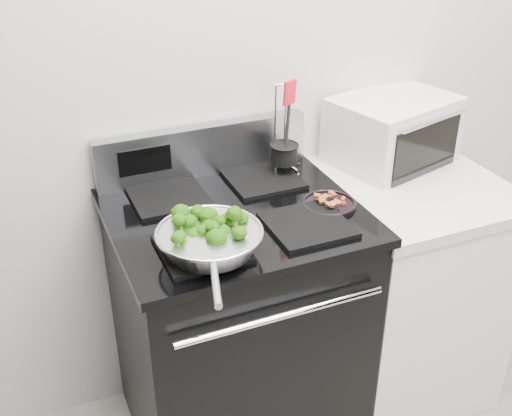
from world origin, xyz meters
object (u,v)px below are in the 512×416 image
skillet (210,240)px  bacon_plate (329,201)px  utensil_holder (284,158)px  gas_range (237,325)px  toaster_oven (392,130)px

skillet → bacon_plate: bearing=30.7°
bacon_plate → utensil_holder: (-0.04, 0.26, 0.05)m
gas_range → skillet: size_ratio=2.38×
bacon_plate → toaster_oven: bearing=33.4°
utensil_holder → toaster_oven: (0.45, 0.01, 0.03)m
gas_range → skillet: 0.57m
gas_range → bacon_plate: size_ratio=6.47×
bacon_plate → skillet: bearing=-165.1°
skillet → bacon_plate: size_ratio=2.72×
bacon_plate → utensil_holder: utensil_holder is taller
toaster_oven → utensil_holder: bearing=166.1°
gas_range → skillet: bearing=-127.4°
skillet → utensil_holder: size_ratio=1.37×
utensil_holder → bacon_plate: bearing=-105.1°
bacon_plate → utensil_holder: bearing=97.8°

